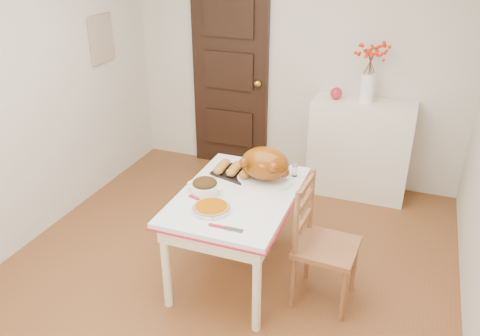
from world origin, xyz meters
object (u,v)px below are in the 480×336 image
at_px(kitchen_table, 238,234).
at_px(chair_oak, 327,245).
at_px(sideboard, 360,149).
at_px(pumpkin_pie, 211,207).
at_px(turkey_platter, 265,165).

distance_m(kitchen_table, chair_oak, 0.70).
relative_size(sideboard, kitchen_table, 0.80).
height_order(kitchen_table, chair_oak, chair_oak).
height_order(sideboard, chair_oak, sideboard).
xyz_separation_m(chair_oak, pumpkin_pie, (-0.77, -0.24, 0.28)).
bearing_deg(turkey_platter, chair_oak, -47.47).
bearing_deg(kitchen_table, pumpkin_pie, -104.73).
relative_size(sideboard, pumpkin_pie, 3.78).
distance_m(sideboard, turkey_platter, 1.57).
xyz_separation_m(sideboard, chair_oak, (0.03, -1.73, -0.01)).
height_order(sideboard, pumpkin_pie, sideboard).
relative_size(kitchen_table, turkey_platter, 2.82).
bearing_deg(turkey_platter, kitchen_table, -137.06).
relative_size(chair_oak, turkey_platter, 2.21).
distance_m(turkey_platter, pumpkin_pie, 0.59).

